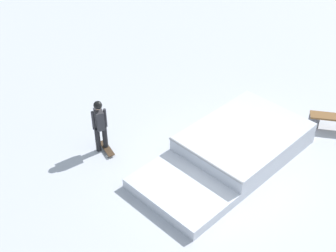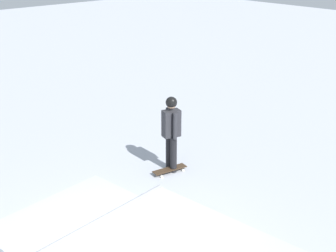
{
  "view_description": "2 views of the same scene",
  "coord_description": "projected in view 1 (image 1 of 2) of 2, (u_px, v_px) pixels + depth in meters",
  "views": [
    {
      "loc": [
        7.1,
        6.56,
        8.91
      ],
      "look_at": [
        0.44,
        -1.79,
        0.9
      ],
      "focal_mm": 49.69,
      "sensor_mm": 36.0,
      "label": 1
    },
    {
      "loc": [
        -4.89,
        3.3,
        4.78
      ],
      "look_at": [
        2.11,
        -3.09,
        1.0
      ],
      "focal_mm": 49.46,
      "sensor_mm": 36.0,
      "label": 2
    }
  ],
  "objects": [
    {
      "name": "skateboard",
      "position": [
        107.0,
        148.0,
        13.84
      ],
      "size": [
        0.37,
        0.82,
        0.09
      ],
      "rotation": [
        0.0,
        0.0,
        1.39
      ],
      "color": "#3F2D1E",
      "rests_on": "ground"
    },
    {
      "name": "skate_ramp",
      "position": [
        234.0,
        148.0,
        13.46
      ],
      "size": [
        5.65,
        3.17,
        0.74
      ],
      "rotation": [
        0.0,
        0.0,
        0.11
      ],
      "color": "silver",
      "rests_on": "ground"
    },
    {
      "name": "park_bench",
      "position": [
        336.0,
        120.0,
        14.53
      ],
      "size": [
        1.35,
        1.47,
        0.48
      ],
      "rotation": [
        0.0,
        0.0,
        5.42
      ],
      "color": "brown",
      "rests_on": "ground"
    },
    {
      "name": "ground_plane",
      "position": [
        220.0,
        176.0,
        12.99
      ],
      "size": [
        60.0,
        60.0,
        0.0
      ],
      "primitive_type": "plane",
      "color": "#B2B7C1"
    },
    {
      "name": "skater",
      "position": [
        100.0,
        122.0,
        13.32
      ],
      "size": [
        0.43,
        0.43,
        1.73
      ],
      "rotation": [
        0.0,
        0.0,
        1.28
      ],
      "color": "black",
      "rests_on": "ground"
    }
  ]
}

